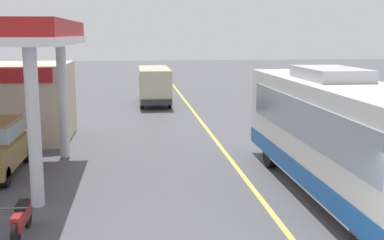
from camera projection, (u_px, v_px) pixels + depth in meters
The scene contains 5 objects.
ground at pixel (197, 116), 27.65m from camera, with size 120.00×120.00×0.00m, color #4C4C51.
lane_divider_stripe at pixel (211, 134), 22.76m from camera, with size 0.16×50.00×0.01m, color #D8CC4C.
coach_bus_main at pixel (341, 139), 13.72m from camera, with size 2.60×11.04×3.69m.
minibus_opposing_lane at pixel (154, 82), 32.28m from camera, with size 2.04×6.13×2.44m.
motorcycle_parked_forecourt at pixel (22, 218), 11.16m from camera, with size 0.55×1.80×0.92m.
Camera 1 is at (-3.54, -7.02, 4.68)m, focal length 44.88 mm.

